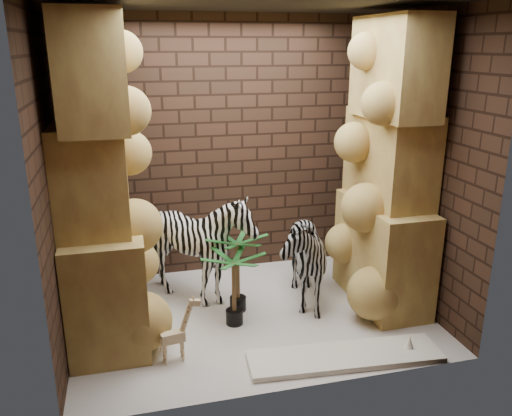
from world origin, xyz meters
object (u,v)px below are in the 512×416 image
object	(u,v)px
palm_back	(234,289)
palm_front	(238,273)
zebra_right	(297,246)
giraffe_toy	(172,331)
zebra_left	(201,252)
surfboard	(345,356)

from	to	relation	value
palm_back	palm_front	bearing A→B (deg)	70.43
zebra_right	giraffe_toy	size ratio (longest dim) A/B	2.10
zebra_left	palm_front	xyz separation A→B (m)	(0.33, -0.30, -0.15)
giraffe_toy	surfboard	size ratio (longest dim) A/B	0.35
giraffe_toy	palm_back	xyz separation A→B (m)	(0.65, 0.50, 0.08)
zebra_right	giraffe_toy	distance (m)	1.66
surfboard	giraffe_toy	bearing A→B (deg)	171.36
zebra_right	surfboard	world-z (taller)	zebra_right
palm_front	palm_back	size ratio (longest dim) A/B	1.12
zebra_left	giraffe_toy	world-z (taller)	zebra_left
zebra_left	surfboard	xyz separation A→B (m)	(1.06, -1.41, -0.55)
zebra_right	surfboard	size ratio (longest dim) A/B	0.74
palm_front	giraffe_toy	bearing A→B (deg)	-134.37
zebra_left	palm_back	world-z (taller)	zebra_left
palm_front	palm_back	world-z (taller)	palm_front
zebra_left	palm_back	size ratio (longest dim) A/B	1.66
zebra_right	palm_back	xyz separation A→B (m)	(-0.75, -0.32, -0.26)
palm_front	palm_back	bearing A→B (deg)	-109.57
zebra_left	giraffe_toy	bearing A→B (deg)	-110.87
zebra_left	giraffe_toy	size ratio (longest dim) A/B	2.08
palm_back	surfboard	xyz separation A→B (m)	(0.82, -0.84, -0.35)
palm_back	surfboard	world-z (taller)	palm_back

